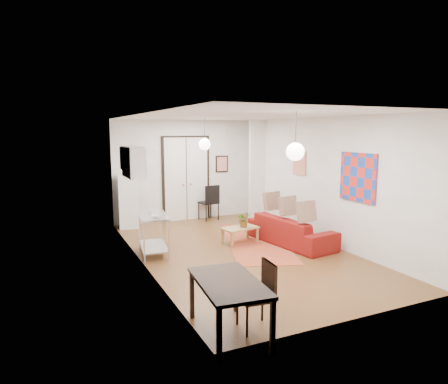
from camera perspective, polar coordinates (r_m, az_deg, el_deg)
name	(u,v)px	position (r m, az deg, el deg)	size (l,w,h in m)	color
floor	(239,251)	(8.78, 2.23, -8.42)	(7.00, 7.00, 0.00)	brown
ceiling	(240,116)	(8.39, 2.35, 10.85)	(4.20, 7.00, 0.02)	silver
wall_back	(186,170)	(11.67, -5.51, 3.10)	(4.20, 0.02, 2.90)	white
wall_front	(359,217)	(5.62, 18.67, -3.43)	(4.20, 0.02, 2.90)	white
wall_left	(142,191)	(7.75, -11.69, 0.10)	(0.02, 7.00, 2.90)	white
wall_right	(320,180)	(9.59, 13.55, 1.67)	(0.02, 7.00, 2.90)	white
double_doors	(186,179)	(11.66, -5.42, 1.85)	(1.44, 0.06, 2.50)	silver
stub_partition	(257,171)	(11.57, 4.75, 3.05)	(0.50, 0.10, 2.90)	white
wall_cabinet	(134,162)	(9.20, -12.80, 4.22)	(0.35, 1.00, 0.70)	silver
painting_popart	(358,177)	(8.61, 18.59, 2.02)	(0.05, 1.00, 1.00)	red
painting_abstract	(299,163)	(10.18, 10.73, 4.14)	(0.05, 0.50, 0.60)	beige
poster_back	(222,164)	(12.06, -0.30, 4.03)	(0.40, 0.03, 0.50)	red
print_left	(122,158)	(9.66, -14.30, 4.67)	(0.03, 0.44, 0.54)	#A26B43
pendant_back	(205,144)	(10.22, -2.80, 6.83)	(0.30, 0.30, 0.80)	white
pendant_front	(295,152)	(6.68, 10.15, 5.69)	(0.30, 0.30, 0.80)	white
kilim_rug	(256,241)	(9.52, 4.57, -7.05)	(1.31, 3.48, 0.01)	#C75A31
sofa	(291,230)	(9.36, 9.56, -5.40)	(2.22, 0.87, 0.65)	maroon
coffee_table	(240,229)	(9.32, 2.30, -5.35)	(0.91, 0.61, 0.37)	#AA8650
potted_plant	(244,219)	(9.31, 2.86, -3.91)	(0.28, 0.33, 0.36)	#2E6732
kitchen_counter	(153,229)	(8.56, -10.09, -5.24)	(0.71, 1.18, 0.85)	silver
bowl	(156,216)	(8.20, -9.62, -3.43)	(0.20, 0.20, 0.05)	silver
soap_bottle	(150,208)	(8.71, -10.58, -2.31)	(0.08, 0.08, 0.18)	#508EAE
fridge	(128,201)	(10.98, -13.51, -1.29)	(0.51, 0.51, 1.45)	white
dining_table	(229,287)	(5.17, 0.67, -13.39)	(0.87, 1.37, 0.72)	black
dining_chair_near	(252,289)	(5.45, 4.03, -13.63)	(0.47, 0.63, 0.90)	#3A2012
dining_chair_far	(252,289)	(5.45, 4.03, -13.63)	(0.47, 0.63, 0.90)	#3A2012
black_side_chair	(207,199)	(11.75, -2.42, -0.95)	(0.55, 0.55, 1.04)	black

